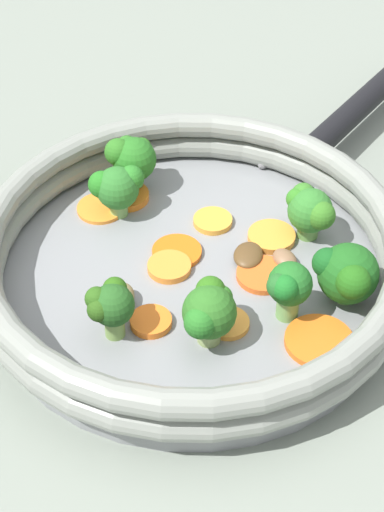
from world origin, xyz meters
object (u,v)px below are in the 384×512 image
at_px(carrot_slice_2, 127,196).
at_px(broccoli_floret_5, 116,187).
at_px(carrot_slice_7, 263,271).
at_px(broccoli_floret_6, 288,287).
at_px(broccoli_floret_1, 209,311).
at_px(carrot_slice_4, 319,341).
at_px(carrot_slice_6, 170,265).
at_px(carrot_slice_8, 228,323).
at_px(carrot_slice_9, 213,221).
at_px(carrot_slice_1, 101,208).
at_px(mushroom_piece_2, 248,255).
at_px(broccoli_floret_0, 132,158).
at_px(skillet, 192,280).
at_px(mushroom_piece_0, 122,296).
at_px(carrot_slice_3, 271,237).
at_px(broccoli_floret_4, 347,274).
at_px(carrot_slice_5, 151,322).
at_px(broccoli_floret_3, 110,305).
at_px(carrot_slice_0, 177,252).
at_px(mushroom_piece_1, 285,259).
at_px(broccoli_floret_2, 310,210).

height_order(carrot_slice_2, broccoli_floret_5, broccoli_floret_5).
xyz_separation_m(carrot_slice_7, broccoli_floret_6, (0.04, 0.02, 0.03)).
xyz_separation_m(carrot_slice_7, broccoli_floret_1, (0.07, -0.03, 0.02)).
xyz_separation_m(carrot_slice_4, carrot_slice_6, (-0.06, -0.11, 0.00)).
xyz_separation_m(carrot_slice_8, carrot_slice_9, (-0.11, -0.02, 0.00)).
height_order(carrot_slice_1, mushroom_piece_2, mushroom_piece_2).
height_order(carrot_slice_7, broccoli_floret_0, broccoli_floret_0).
bearing_deg(skillet, broccoli_floret_6, 60.75).
bearing_deg(mushroom_piece_0, carrot_slice_3, 128.71).
height_order(broccoli_floret_4, broccoli_floret_6, same).
height_order(broccoli_floret_1, mushroom_piece_2, broccoli_floret_1).
height_order(carrot_slice_3, broccoli_floret_1, broccoli_floret_1).
xyz_separation_m(carrot_slice_2, broccoli_floret_6, (0.12, 0.13, 0.03)).
xyz_separation_m(carrot_slice_8, broccoli_floret_6, (-0.01, 0.04, 0.03)).
bearing_deg(carrot_slice_5, carrot_slice_2, -163.35).
bearing_deg(broccoli_floret_3, carrot_slice_3, 136.98).
height_order(carrot_slice_7, broccoli_floret_5, broccoli_floret_5).
bearing_deg(broccoli_floret_4, mushroom_piece_0, -82.13).
height_order(carrot_slice_2, mushroom_piece_0, mushroom_piece_0).
xyz_separation_m(carrot_slice_0, broccoli_floret_1, (0.08, 0.03, 0.02)).
bearing_deg(carrot_slice_8, carrot_slice_6, -138.13).
bearing_deg(broccoli_floret_0, skillet, 32.64).
relative_size(carrot_slice_8, broccoli_floret_1, 0.65).
xyz_separation_m(carrot_slice_8, broccoli_floret_1, (0.01, -0.01, 0.02)).
relative_size(carrot_slice_6, mushroom_piece_1, 1.52).
distance_m(carrot_slice_5, mushroom_piece_1, 0.11).
relative_size(broccoli_floret_2, mushroom_piece_1, 1.95).
xyz_separation_m(broccoli_floret_2, mushroom_piece_0, (0.09, -0.13, -0.02)).
height_order(broccoli_floret_2, mushroom_piece_1, broccoli_floret_2).
height_order(carrot_slice_6, broccoli_floret_5, broccoli_floret_5).
bearing_deg(carrot_slice_1, skillet, 52.13).
bearing_deg(mushroom_piece_1, carrot_slice_6, -80.82).
xyz_separation_m(broccoli_floret_1, broccoli_floret_4, (-0.05, 0.09, -0.00)).
bearing_deg(carrot_slice_0, carrot_slice_8, 32.89).
xyz_separation_m(broccoli_floret_0, broccoli_floret_6, (0.13, 0.13, -0.00)).
bearing_deg(carrot_slice_6, broccoli_floret_0, -154.83).
distance_m(carrot_slice_3, broccoli_floret_1, 0.11).
xyz_separation_m(skillet, carrot_slice_3, (-0.04, 0.06, 0.01)).
distance_m(carrot_slice_0, carrot_slice_1, 0.08).
distance_m(carrot_slice_6, broccoli_floret_5, 0.08).
bearing_deg(broccoli_floret_4, broccoli_floret_0, -123.00).
bearing_deg(broccoli_floret_6, broccoli_floret_4, 118.37).
bearing_deg(carrot_slice_4, carrot_slice_8, -98.77).
distance_m(carrot_slice_8, mushroom_piece_0, 0.08).
relative_size(broccoli_floret_3, mushroom_piece_0, 1.80).
xyz_separation_m(carrot_slice_0, carrot_slice_6, (0.02, -0.00, 0.00)).
bearing_deg(carrot_slice_1, carrot_slice_2, 131.49).
xyz_separation_m(carrot_slice_8, broccoli_floret_4, (-0.03, 0.08, 0.02)).
height_order(broccoli_floret_0, mushroom_piece_0, broccoli_floret_0).
xyz_separation_m(carrot_slice_0, broccoli_floret_3, (0.08, -0.03, 0.03)).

